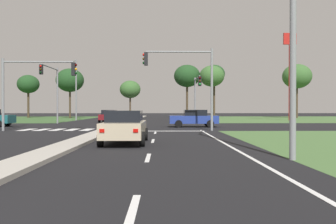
{
  "coord_description": "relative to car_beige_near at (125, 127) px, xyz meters",
  "views": [
    {
      "loc": [
        3.97,
        -2.23,
        1.6
      ],
      "look_at": [
        4.48,
        28.87,
        1.33
      ],
      "focal_mm": 37.51,
      "sensor_mm": 36.0,
      "label": 1
    }
  ],
  "objects": [
    {
      "name": "street_lamp_third",
      "position": [
        -10.36,
        32.9,
        3.96
      ],
      "size": [
        1.28,
        1.68,
        8.46
      ],
      "color": "gray",
      "rests_on": "ground"
    },
    {
      "name": "treeline_third",
      "position": [
        -3.89,
        45.21,
        4.23
      ],
      "size": [
        3.61,
        3.61,
        6.57
      ],
      "color": "#423323",
      "rests_on": "ground"
    },
    {
      "name": "treeline_fifth",
      "position": [
        10.98,
        45.95,
        6.97
      ],
      "size": [
        3.81,
        3.81,
        9.45
      ],
      "color": "#423323",
      "rests_on": "ground"
    },
    {
      "name": "median_island_far",
      "position": [
        -2.23,
        40.93,
        -0.71
      ],
      "size": [
        1.2,
        36.0,
        0.14
      ],
      "primitive_type": "cube",
      "color": "#ADA89E",
      "rests_on": "ground"
    },
    {
      "name": "crosswalk_bar_third",
      "position": [
        -6.33,
        10.73,
        -0.77
      ],
      "size": [
        0.7,
        2.8,
        0.01
      ],
      "primitive_type": "cube",
      "color": "silver",
      "rests_on": "ground"
    },
    {
      "name": "car_beige_near",
      "position": [
        0.0,
        0.0,
        0.0
      ],
      "size": [
        1.99,
        4.63,
        1.52
      ],
      "color": "#BCAD8E",
      "rests_on": "ground"
    },
    {
      "name": "crosswalk_bar_fourth",
      "position": [
        -5.18,
        10.73,
        -0.77
      ],
      "size": [
        0.7,
        2.8,
        0.01
      ],
      "primitive_type": "cube",
      "color": "silver",
      "rests_on": "ground"
    },
    {
      "name": "treeline_seventh",
      "position": [
        25.51,
        45.15,
        6.55
      ],
      "size": [
        5.05,
        5.05,
        9.5
      ],
      "color": "#423323",
      "rests_on": "ground"
    },
    {
      "name": "edge_line_right",
      "position": [
        4.62,
        -2.07,
        -0.77
      ],
      "size": [
        0.14,
        24.0,
        0.01
      ],
      "primitive_type": "cube",
      "color": "silver",
      "rests_on": "ground"
    },
    {
      "name": "stop_bar_near",
      "position": [
        1.57,
        8.93,
        -0.77
      ],
      "size": [
        6.4,
        0.5,
        0.01
      ],
      "primitive_type": "cube",
      "color": "silver",
      "rests_on": "ground"
    },
    {
      "name": "fastfood_pole_sign",
      "position": [
        19.62,
        32.6,
        8.09
      ],
      "size": [
        1.8,
        0.4,
        12.23
      ],
      "color": "red",
      "rests_on": "ground"
    },
    {
      "name": "treeline_second",
      "position": [
        -14.33,
        44.96,
        5.79
      ],
      "size": [
        4.79,
        4.79,
        8.63
      ],
      "color": "#423323",
      "rests_on": "ground"
    },
    {
      "name": "car_blue_fourth",
      "position": [
        4.54,
        14.69,
        -0.0
      ],
      "size": [
        4.3,
        2.09,
        1.52
      ],
      "rotation": [
        0.0,
        0.0,
        1.57
      ],
      "color": "navy",
      "rests_on": "ground"
    },
    {
      "name": "lane_dash_third",
      "position": [
        1.27,
        1.16,
        -0.77
      ],
      "size": [
        0.14,
        2.0,
        0.01
      ],
      "primitive_type": "cube",
      "color": "silver",
      "rests_on": "ground"
    },
    {
      "name": "lane_dash_fourth",
      "position": [
        1.27,
        7.16,
        -0.77
      ],
      "size": [
        0.14,
        2.0,
        0.01
      ],
      "primitive_type": "cube",
      "color": "silver",
      "rests_on": "ground"
    },
    {
      "name": "traffic_signal_near_right",
      "position": [
        3.56,
        9.33,
        3.38
      ],
      "size": [
        5.17,
        0.32,
        6.03
      ],
      "color": "gray",
      "rests_on": "ground"
    },
    {
      "name": "crosswalk_bar_fifth",
      "position": [
        -4.03,
        10.73,
        -0.77
      ],
      "size": [
        0.7,
        2.8,
        0.01
      ],
      "primitive_type": "cube",
      "color": "silver",
      "rests_on": "ground"
    },
    {
      "name": "car_maroon_second",
      "position": [
        -4.67,
        26.12,
        -0.02
      ],
      "size": [
        2.08,
        4.55,
        1.47
      ],
      "rotation": [
        0.0,
        0.0,
        3.14
      ],
      "color": "maroon",
      "rests_on": "ground"
    },
    {
      "name": "crosswalk_bar_near",
      "position": [
        -8.63,
        10.73,
        -0.77
      ],
      "size": [
        0.7,
        2.8,
        0.01
      ],
      "primitive_type": "cube",
      "color": "silver",
      "rests_on": "ground"
    },
    {
      "name": "treeline_fourth",
      "position": [
        6.19,
        46.47,
        6.69
      ],
      "size": [
        4.7,
        4.7,
        9.51
      ],
      "color": "#423323",
      "rests_on": "ground"
    },
    {
      "name": "lane_dash_near",
      "position": [
        1.27,
        -10.84,
        -0.77
      ],
      "size": [
        0.14,
        2.0,
        0.01
      ],
      "primitive_type": "cube",
      "color": "silver",
      "rests_on": "ground"
    },
    {
      "name": "median_island_near",
      "position": [
        -2.23,
        -3.07,
        -0.71
      ],
      "size": [
        1.2,
        22.0,
        0.14
      ],
      "primitive_type": "cube",
      "color": "#ADA89E",
      "rests_on": "ground"
    },
    {
      "name": "traffic_signal_far_right",
      "position": [
        5.37,
        20.5,
        2.77
      ],
      "size": [
        0.32,
        5.27,
        5.07
      ],
      "color": "gray",
      "rests_on": "ground"
    },
    {
      "name": "treeline_near",
      "position": [
        -22.67,
        47.92,
        5.3
      ],
      "size": [
        3.91,
        3.91,
        7.79
      ],
      "color": "#423323",
      "rests_on": "ground"
    },
    {
      "name": "traffic_signal_far_left",
      "position": [
        -9.83,
        20.59,
        3.48
      ],
      "size": [
        0.32,
        5.52,
        6.14
      ],
      "color": "gray",
      "rests_on": "ground"
    },
    {
      "name": "lane_dash_second",
      "position": [
        1.27,
        -4.84,
        -0.77
      ],
      "size": [
        0.14,
        2.0,
        0.01
      ],
      "primitive_type": "cube",
      "color": "silver",
      "rests_on": "ground"
    },
    {
      "name": "ground_plane",
      "position": [
        -2.23,
        15.93,
        -0.78
      ],
      "size": [
        200.0,
        200.0,
        0.0
      ],
      "primitive_type": "plane",
      "color": "black"
    },
    {
      "name": "grass_verge_far_right",
      "position": [
        23.27,
        40.43,
        -0.78
      ],
      "size": [
        35.0,
        35.0,
        0.01
      ],
      "primitive_type": "cube",
      "color": "#476B38",
      "rests_on": "ground"
    },
    {
      "name": "crosswalk_bar_second",
      "position": [
        -7.48,
        10.73,
        -0.77
      ],
      "size": [
        0.7,
        2.8,
        0.01
      ],
      "primitive_type": "cube",
      "color": "silver",
      "rests_on": "ground"
    },
    {
      "name": "traffic_signal_near_left",
      "position": [
        -7.76,
        9.33,
        2.91
      ],
      "size": [
        5.45,
        0.32,
        5.27
      ],
      "color": "gray",
      "rests_on": "ground"
    },
    {
      "name": "treeline_sixth",
      "position": [
        10.41,
        44.87,
        6.53
      ],
      "size": [
        4.33,
        4.33,
        9.2
      ],
      "color": "#423323",
      "rests_on": "ground"
    }
  ]
}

